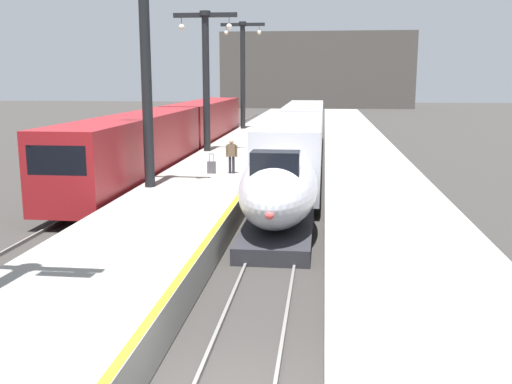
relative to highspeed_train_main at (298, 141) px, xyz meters
name	(u,v)px	position (x,y,z in m)	size (l,w,h in m)	color
platform_left	(228,166)	(-4.05, -1.69, -1.40)	(4.80, 110.00, 1.05)	gray
platform_right	(366,169)	(4.05, -1.69, -1.40)	(4.80, 110.00, 1.05)	gray
platform_left_safety_stripe	(266,158)	(-1.77, -1.69, -0.87)	(0.20, 107.80, 0.01)	yellow
rail_main_left	(286,168)	(-0.75, 1.06, -1.86)	(0.08, 110.00, 0.12)	slate
rail_main_right	(310,168)	(0.75, 1.06, -1.86)	(0.08, 110.00, 0.12)	slate
rail_secondary_left	(162,166)	(-8.85, 1.06, -1.86)	(0.08, 110.00, 0.12)	slate
rail_secondary_right	(185,166)	(-7.35, 1.06, -1.86)	(0.08, 110.00, 0.12)	slate
highspeed_train_main	(298,141)	(0.00, 0.00, 0.00)	(2.92, 38.78, 3.60)	silver
regional_train_adjacent	(178,132)	(-8.10, 2.50, 0.21)	(2.85, 36.60, 3.80)	maroon
station_column_mid	(145,44)	(-5.90, -11.43, 5.16)	(4.00, 0.68, 10.13)	black
station_column_far	(206,68)	(-5.90, 1.28, 4.40)	(4.00, 0.68, 8.70)	black
station_column_distant	(243,65)	(-5.90, 18.28, 4.86)	(4.00, 0.68, 9.58)	black
passenger_near_edge	(232,153)	(-2.93, -7.46, 0.12)	(0.57, 0.23, 1.69)	#23232D
rolling_suitcase	(211,167)	(-3.92, -7.58, -0.57)	(0.40, 0.22, 0.98)	#4C4C51
terminus_back_wall	(316,70)	(0.00, 75.56, 5.08)	(36.00, 2.00, 14.00)	#4C4742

